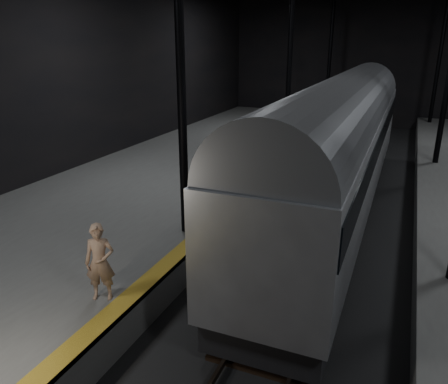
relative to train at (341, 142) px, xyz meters
The scene contains 6 objects.
ground 3.45m from the train, 89.99° to the right, with size 44.00×44.00×0.00m, color black.
platform_left 8.09m from the train, 167.26° to the right, with size 9.00×43.80×1.00m, color #51514F.
tactile_strip 4.18m from the train, 152.45° to the right, with size 0.50×43.80×0.01m, color olive.
track 3.39m from the train, 89.99° to the right, with size 2.40×43.00×0.24m.
train is the anchor object (origin of this frame).
woman 10.62m from the train, 111.07° to the right, with size 0.68×0.45×1.87m, color tan.
Camera 1 is at (2.25, -15.24, 6.74)m, focal length 35.00 mm.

